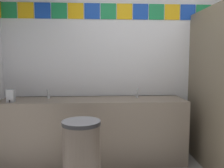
% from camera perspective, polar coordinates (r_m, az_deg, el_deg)
% --- Properties ---
extents(wall_back, '(4.34, 0.09, 2.57)m').
position_cam_1_polar(wall_back, '(3.53, 10.35, 4.53)').
color(wall_back, silver).
rests_on(wall_back, ground_plane).
extents(vanity_counter, '(2.44, 0.57, 0.85)m').
position_cam_1_polar(vanity_counter, '(3.24, -4.57, -10.95)').
color(vanity_counter, gray).
rests_on(vanity_counter, ground_plane).
extents(faucet_left, '(0.04, 0.10, 0.14)m').
position_cam_1_polar(faucet_left, '(3.30, -15.24, -2.51)').
color(faucet_left, silver).
rests_on(faucet_left, vanity_counter).
extents(faucet_right, '(0.04, 0.10, 0.14)m').
position_cam_1_polar(faucet_right, '(3.27, 6.14, -2.41)').
color(faucet_right, silver).
rests_on(faucet_right, vanity_counter).
extents(soap_dispenser, '(0.09, 0.09, 0.16)m').
position_cam_1_polar(soap_dispenser, '(3.16, -23.42, -2.66)').
color(soap_dispenser, '#B7BABF').
rests_on(soap_dispenser, vanity_counter).
extents(trash_bin, '(0.40, 0.40, 0.75)m').
position_cam_1_polar(trash_bin, '(2.56, -7.38, -17.00)').
color(trash_bin, brown).
rests_on(trash_bin, ground_plane).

